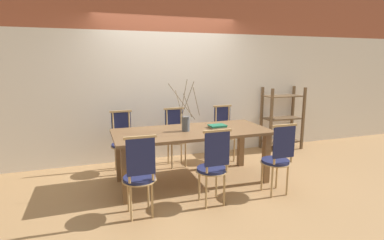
{
  "coord_description": "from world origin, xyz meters",
  "views": [
    {
      "loc": [
        -1.36,
        -3.92,
        1.73
      ],
      "look_at": [
        0.0,
        0.0,
        0.92
      ],
      "focal_mm": 28.0,
      "sensor_mm": 36.0,
      "label": 1
    }
  ],
  "objects_px": {
    "dining_table": "(192,137)",
    "book_stack": "(217,126)",
    "chair_far_center": "(224,131)",
    "vase_centerpiece": "(186,122)",
    "shelving_rack": "(282,119)",
    "chair_near_center": "(278,157)"
  },
  "relations": [
    {
      "from": "dining_table",
      "to": "book_stack",
      "type": "bearing_deg",
      "value": 7.3
    },
    {
      "from": "chair_far_center",
      "to": "book_stack",
      "type": "distance_m",
      "value": 0.9
    },
    {
      "from": "book_stack",
      "to": "chair_far_center",
      "type": "bearing_deg",
      "value": 57.36
    },
    {
      "from": "vase_centerpiece",
      "to": "dining_table",
      "type": "bearing_deg",
      "value": 6.83
    },
    {
      "from": "book_stack",
      "to": "shelving_rack",
      "type": "relative_size",
      "value": 0.21
    },
    {
      "from": "dining_table",
      "to": "book_stack",
      "type": "xyz_separation_m",
      "value": [
        0.42,
        0.05,
        0.12
      ]
    },
    {
      "from": "book_stack",
      "to": "vase_centerpiece",
      "type": "bearing_deg",
      "value": -172.79
    },
    {
      "from": "chair_near_center",
      "to": "shelving_rack",
      "type": "xyz_separation_m",
      "value": [
        1.35,
        1.81,
        0.1
      ]
    },
    {
      "from": "vase_centerpiece",
      "to": "shelving_rack",
      "type": "height_order",
      "value": "vase_centerpiece"
    },
    {
      "from": "dining_table",
      "to": "book_stack",
      "type": "height_order",
      "value": "book_stack"
    },
    {
      "from": "chair_near_center",
      "to": "book_stack",
      "type": "distance_m",
      "value": 1.01
    },
    {
      "from": "dining_table",
      "to": "chair_far_center",
      "type": "height_order",
      "value": "chair_far_center"
    },
    {
      "from": "chair_far_center",
      "to": "shelving_rack",
      "type": "distance_m",
      "value": 1.41
    },
    {
      "from": "dining_table",
      "to": "vase_centerpiece",
      "type": "bearing_deg",
      "value": -173.17
    },
    {
      "from": "chair_far_center",
      "to": "vase_centerpiece",
      "type": "xyz_separation_m",
      "value": [
        -0.98,
        -0.79,
        0.38
      ]
    },
    {
      "from": "shelving_rack",
      "to": "vase_centerpiece",
      "type": "bearing_deg",
      "value": -156.24
    },
    {
      "from": "chair_far_center",
      "to": "shelving_rack",
      "type": "bearing_deg",
      "value": -169.81
    },
    {
      "from": "dining_table",
      "to": "vase_centerpiece",
      "type": "distance_m",
      "value": 0.25
    },
    {
      "from": "dining_table",
      "to": "chair_far_center",
      "type": "xyz_separation_m",
      "value": [
        0.88,
        0.78,
        -0.15
      ]
    },
    {
      "from": "chair_far_center",
      "to": "vase_centerpiece",
      "type": "height_order",
      "value": "vase_centerpiece"
    },
    {
      "from": "dining_table",
      "to": "shelving_rack",
      "type": "bearing_deg",
      "value": 24.42
    },
    {
      "from": "dining_table",
      "to": "book_stack",
      "type": "relative_size",
      "value": 8.6
    }
  ]
}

